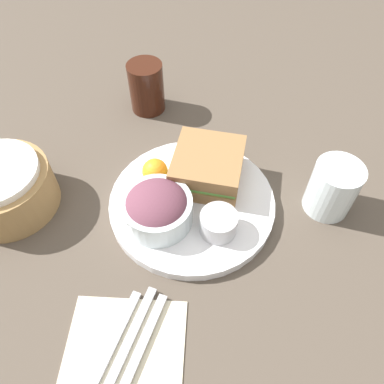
{
  "coord_description": "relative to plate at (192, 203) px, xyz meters",
  "views": [
    {
      "loc": [
        -0.36,
        -0.02,
        0.51
      ],
      "look_at": [
        0.0,
        0.0,
        0.04
      ],
      "focal_mm": 35.0,
      "sensor_mm": 36.0,
      "label": 1
    }
  ],
  "objects": [
    {
      "name": "bread_basket",
      "position": [
        -0.01,
        0.3,
        0.03
      ],
      "size": [
        0.16,
        0.16,
        0.08
      ],
      "color": "#997547",
      "rests_on": "ground_plane"
    },
    {
      "name": "spoon",
      "position": [
        -0.23,
        0.09,
        -0.0
      ],
      "size": [
        0.15,
        0.06,
        0.01
      ],
      "primitive_type": "cube",
      "rotation": [
        0.0,
        0.0,
        2.84
      ],
      "color": "#B2B2B7",
      "rests_on": "napkin"
    },
    {
      "name": "ground_plane",
      "position": [
        0.0,
        0.0,
        -0.01
      ],
      "size": [
        4.0,
        4.0,
        0.0
      ],
      "primitive_type": "plane",
      "color": "#4C4238"
    },
    {
      "name": "sandwich",
      "position": [
        0.05,
        -0.02,
        0.04
      ],
      "size": [
        0.13,
        0.13,
        0.06
      ],
      "color": "olive",
      "rests_on": "plate"
    },
    {
      "name": "drink_glass",
      "position": [
        0.25,
        0.1,
        0.04
      ],
      "size": [
        0.07,
        0.07,
        0.1
      ],
      "primitive_type": "cylinder",
      "color": "#38190F",
      "rests_on": "ground_plane"
    },
    {
      "name": "napkin",
      "position": [
        -0.24,
        0.07,
        -0.01
      ],
      "size": [
        0.15,
        0.15,
        0.0
      ],
      "primitive_type": "cube",
      "color": "beige",
      "rests_on": "ground_plane"
    },
    {
      "name": "plate",
      "position": [
        0.0,
        0.0,
        0.0
      ],
      "size": [
        0.27,
        0.27,
        0.02
      ],
      "primitive_type": "cylinder",
      "color": "silver",
      "rests_on": "ground_plane"
    },
    {
      "name": "knife",
      "position": [
        -0.24,
        0.07,
        -0.0
      ],
      "size": [
        0.18,
        0.07,
        0.01
      ],
      "primitive_type": "cube",
      "rotation": [
        0.0,
        0.0,
        2.84
      ],
      "color": "#B2B2B7",
      "rests_on": "napkin"
    },
    {
      "name": "water_glass",
      "position": [
        0.01,
        -0.22,
        0.04
      ],
      "size": [
        0.08,
        0.08,
        0.09
      ],
      "primitive_type": "cylinder",
      "color": "silver",
      "rests_on": "ground_plane"
    },
    {
      "name": "salad_bowl",
      "position": [
        -0.04,
        0.05,
        0.04
      ],
      "size": [
        0.11,
        0.11,
        0.06
      ],
      "color": "silver",
      "rests_on": "plate"
    },
    {
      "name": "fork",
      "position": [
        -0.24,
        0.06,
        -0.0
      ],
      "size": [
        0.17,
        0.06,
        0.01
      ],
      "primitive_type": "cube",
      "rotation": [
        0.0,
        0.0,
        2.84
      ],
      "color": "#B2B2B7",
      "rests_on": "napkin"
    },
    {
      "name": "orange_wedge",
      "position": [
        0.04,
        0.06,
        0.03
      ],
      "size": [
        0.04,
        0.04,
        0.04
      ],
      "primitive_type": "sphere",
      "color": "orange",
      "rests_on": "plate"
    },
    {
      "name": "dressing_cup",
      "position": [
        -0.06,
        -0.04,
        0.03
      ],
      "size": [
        0.06,
        0.06,
        0.04
      ],
      "primitive_type": "cylinder",
      "color": "#B7B7BC",
      "rests_on": "plate"
    }
  ]
}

